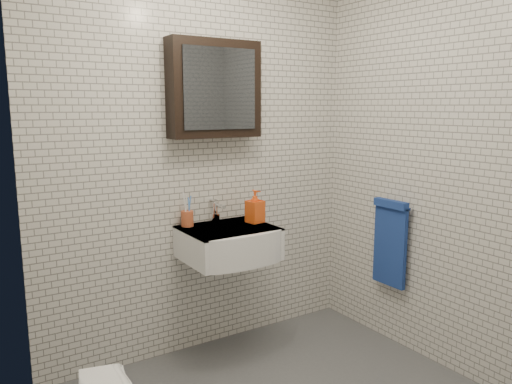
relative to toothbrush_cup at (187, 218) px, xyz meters
The scene contains 7 objects.
room_shell 1.11m from the toothbrush_cup, 80.97° to the right, with size 2.22×2.02×2.51m.
washbasin 0.32m from the toothbrush_cup, 45.99° to the right, with size 0.55×0.50×0.20m.
faucet 0.20m from the toothbrush_cup, ahead, with size 0.06×0.20×0.15m.
mirror_cabinet 0.82m from the toothbrush_cup, ahead, with size 0.60×0.15×0.60m.
towel_rail 1.34m from the toothbrush_cup, 26.31° to the right, with size 0.09×0.30×0.58m.
toothbrush_cup is the anchor object (origin of this frame).
soap_bottle 0.44m from the toothbrush_cup, 18.89° to the right, with size 0.10×0.10×0.21m, color orange.
Camera 1 is at (-1.44, -1.87, 1.59)m, focal length 35.00 mm.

